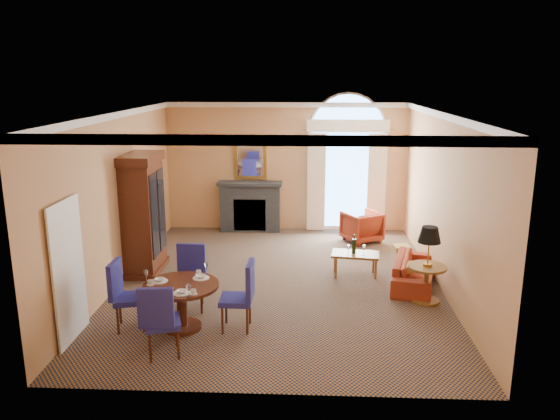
{
  "coord_description": "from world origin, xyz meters",
  "views": [
    {
      "loc": [
        0.5,
        -9.75,
        3.85
      ],
      "look_at": [
        0.0,
        0.5,
        1.3
      ],
      "focal_mm": 35.0,
      "sensor_mm": 36.0,
      "label": 1
    }
  ],
  "objects_px": {
    "armoire": "(143,216)",
    "dining_table": "(181,296)",
    "side_table": "(428,256)",
    "coffee_table": "(355,255)",
    "sofa": "(414,271)",
    "armchair": "(362,227)"
  },
  "relations": [
    {
      "from": "armoire",
      "to": "coffee_table",
      "type": "xyz_separation_m",
      "value": [
        4.2,
        -0.09,
        -0.71
      ]
    },
    {
      "from": "armoire",
      "to": "sofa",
      "type": "distance_m",
      "value": 5.37
    },
    {
      "from": "armoire",
      "to": "side_table",
      "type": "bearing_deg",
      "value": -13.89
    },
    {
      "from": "sofa",
      "to": "coffee_table",
      "type": "xyz_separation_m",
      "value": [
        -1.07,
        0.4,
        0.17
      ]
    },
    {
      "from": "coffee_table",
      "to": "side_table",
      "type": "height_order",
      "value": "side_table"
    },
    {
      "from": "dining_table",
      "to": "side_table",
      "type": "bearing_deg",
      "value": 17.08
    },
    {
      "from": "dining_table",
      "to": "side_table",
      "type": "distance_m",
      "value": 4.19
    },
    {
      "from": "armoire",
      "to": "coffee_table",
      "type": "bearing_deg",
      "value": -1.23
    },
    {
      "from": "dining_table",
      "to": "armoire",
      "type": "bearing_deg",
      "value": 117.49
    },
    {
      "from": "coffee_table",
      "to": "side_table",
      "type": "xyz_separation_m",
      "value": [
        1.12,
        -1.23,
        0.41
      ]
    },
    {
      "from": "armchair",
      "to": "coffee_table",
      "type": "relative_size",
      "value": 0.82
    },
    {
      "from": "dining_table",
      "to": "coffee_table",
      "type": "bearing_deg",
      "value": 40.47
    },
    {
      "from": "dining_table",
      "to": "armchair",
      "type": "distance_m",
      "value": 5.75
    },
    {
      "from": "armchair",
      "to": "side_table",
      "type": "xyz_separation_m",
      "value": [
        0.77,
        -3.53,
        0.48
      ]
    },
    {
      "from": "armoire",
      "to": "side_table",
      "type": "height_order",
      "value": "armoire"
    },
    {
      "from": "coffee_table",
      "to": "side_table",
      "type": "bearing_deg",
      "value": -39.49
    },
    {
      "from": "coffee_table",
      "to": "sofa",
      "type": "bearing_deg",
      "value": -12.62
    },
    {
      "from": "armchair",
      "to": "side_table",
      "type": "bearing_deg",
      "value": 73.14
    },
    {
      "from": "armoire",
      "to": "dining_table",
      "type": "relative_size",
      "value": 2.03
    },
    {
      "from": "dining_table",
      "to": "sofa",
      "type": "xyz_separation_m",
      "value": [
        3.95,
        2.05,
        -0.28
      ]
    },
    {
      "from": "armoire",
      "to": "dining_table",
      "type": "xyz_separation_m",
      "value": [
        1.32,
        -2.54,
        -0.6
      ]
    },
    {
      "from": "armoire",
      "to": "armchair",
      "type": "xyz_separation_m",
      "value": [
        4.55,
        2.21,
        -0.78
      ]
    }
  ]
}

